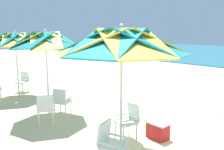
# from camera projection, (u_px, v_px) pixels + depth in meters

# --- Properties ---
(ground_plane) EXTENTS (80.00, 80.00, 0.00)m
(ground_plane) POSITION_uv_depth(u_px,v_px,m) (215.00, 132.00, 5.76)
(ground_plane) COLOR beige
(beach_umbrella_0) EXTENTS (2.55, 2.55, 2.63)m
(beach_umbrella_0) POSITION_uv_depth(u_px,v_px,m) (122.00, 43.00, 4.23)
(beach_umbrella_0) COLOR silver
(beach_umbrella_0) RESTS_ON ground
(plastic_chair_0) EXTENTS (0.51, 0.54, 0.87)m
(plastic_chair_0) POSITION_uv_depth(u_px,v_px,m) (129.00, 119.00, 5.27)
(plastic_chair_0) COLOR white
(plastic_chair_0) RESTS_ON ground
(plastic_chair_1) EXTENTS (0.59, 0.57, 0.87)m
(plastic_chair_1) POSITION_uv_depth(u_px,v_px,m) (110.00, 142.00, 4.14)
(plastic_chair_1) COLOR white
(plastic_chair_1) RESTS_ON ground
(beach_umbrella_1) EXTENTS (2.13, 2.13, 2.60)m
(beach_umbrella_1) POSITION_uv_depth(u_px,v_px,m) (46.00, 41.00, 6.64)
(beach_umbrella_1) COLOR silver
(beach_umbrella_1) RESTS_ON ground
(plastic_chair_2) EXTENTS (0.62, 0.63, 0.87)m
(plastic_chair_2) POSITION_uv_depth(u_px,v_px,m) (62.00, 100.00, 6.78)
(plastic_chair_2) COLOR white
(plastic_chair_2) RESTS_ON ground
(plastic_chair_3) EXTENTS (0.59, 0.57, 0.87)m
(plastic_chair_3) POSITION_uv_depth(u_px,v_px,m) (45.00, 108.00, 6.11)
(plastic_chair_3) COLOR white
(plastic_chair_3) RESTS_ON ground
(beach_umbrella_2) EXTENTS (2.06, 2.06, 2.62)m
(beach_umbrella_2) POSITION_uv_depth(u_px,v_px,m) (15.00, 40.00, 8.83)
(beach_umbrella_2) COLOR silver
(beach_umbrella_2) RESTS_ON ground
(plastic_chair_5) EXTENTS (0.60, 0.62, 0.87)m
(plastic_chair_5) POSITION_uv_depth(u_px,v_px,m) (23.00, 80.00, 9.81)
(plastic_chair_5) COLOR white
(plastic_chair_5) RESTS_ON ground
(cooler_box) EXTENTS (0.50, 0.34, 0.40)m
(cooler_box) POSITION_uv_depth(u_px,v_px,m) (158.00, 130.00, 5.38)
(cooler_box) COLOR red
(cooler_box) RESTS_ON ground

